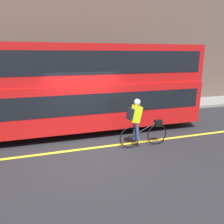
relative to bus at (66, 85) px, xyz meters
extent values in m
plane|color=#232326|center=(0.46, -2.21, -1.94)|extent=(80.00, 80.00, 0.00)
cube|color=yellow|center=(0.46, -1.99, -1.93)|extent=(50.00, 0.14, 0.01)
cube|color=gray|center=(0.46, 2.80, -1.86)|extent=(60.00, 2.26, 0.15)
cube|color=brown|center=(0.46, 4.08, 2.58)|extent=(60.00, 0.30, 9.04)
cylinder|color=black|center=(3.35, 0.00, -1.42)|extent=(1.04, 0.30, 1.04)
cube|color=red|center=(0.00, 0.00, -0.78)|extent=(10.80, 2.56, 1.70)
cube|color=black|center=(0.00, 0.00, -0.57)|extent=(10.37, 2.58, 0.75)
cube|color=red|center=(0.00, 0.00, 0.80)|extent=(10.80, 2.46, 1.45)
cube|color=black|center=(0.00, 0.00, 0.87)|extent=(10.37, 2.48, 0.81)
torus|color=black|center=(2.83, -2.34, -1.57)|extent=(0.74, 0.04, 0.74)
torus|color=black|center=(1.82, -2.34, -1.57)|extent=(0.74, 0.04, 0.74)
cylinder|color=black|center=(2.33, -2.34, -1.33)|extent=(1.03, 0.03, 0.50)
cylinder|color=black|center=(1.94, -2.34, -1.30)|extent=(0.03, 0.03, 0.54)
cube|color=black|center=(2.86, -2.34, -1.15)|extent=(0.26, 0.16, 0.22)
cube|color=#D8EA19|center=(2.01, -2.34, -0.76)|extent=(0.37, 0.32, 0.58)
cube|color=black|center=(1.81, -2.34, -0.74)|extent=(0.21, 0.26, 0.38)
cylinder|color=#384C7A|center=(2.05, -2.25, -1.35)|extent=(0.22, 0.11, 0.66)
cylinder|color=#384C7A|center=(2.05, -2.43, -1.35)|extent=(0.20, 0.11, 0.66)
sphere|color=tan|center=(2.05, -2.34, -0.40)|extent=(0.19, 0.19, 0.19)
sphere|color=silver|center=(2.05, -2.34, -0.36)|extent=(0.21, 0.21, 0.21)
cylinder|color=#262628|center=(8.05, 2.69, -1.30)|extent=(0.53, 0.53, 0.99)
camera|label=1|loc=(-0.81, -8.75, 1.14)|focal=35.00mm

